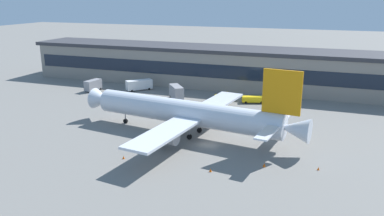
{
  "coord_description": "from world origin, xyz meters",
  "views": [
    {
      "loc": [
        22.51,
        -71.1,
        29.72
      ],
      "look_at": [
        -6.48,
        8.15,
        5.0
      ],
      "focal_mm": 36.0,
      "sensor_mm": 36.0,
      "label": 1
    }
  ],
  "objects_px": {
    "stair_truck": "(93,85)",
    "fuel_truck": "(139,84)",
    "airliner": "(189,113)",
    "traffic_cone_2": "(124,157)",
    "baggage_tug": "(285,100)",
    "belt_loader": "(254,99)",
    "catering_truck": "(176,92)",
    "traffic_cone_3": "(211,170)",
    "traffic_cone_0": "(264,165)",
    "crew_van": "(224,98)",
    "traffic_cone_1": "(318,169)"
  },
  "relations": [
    {
      "from": "stair_truck",
      "to": "fuel_truck",
      "type": "xyz_separation_m",
      "value": [
        13.4,
        5.79,
        -0.1
      ]
    },
    {
      "from": "airliner",
      "to": "traffic_cone_2",
      "type": "relative_size",
      "value": 92.71
    },
    {
      "from": "fuel_truck",
      "to": "baggage_tug",
      "type": "bearing_deg",
      "value": -0.93
    },
    {
      "from": "airliner",
      "to": "belt_loader",
      "type": "distance_m",
      "value": 32.41
    },
    {
      "from": "stair_truck",
      "to": "traffic_cone_2",
      "type": "bearing_deg",
      "value": -50.6
    },
    {
      "from": "traffic_cone_2",
      "to": "airliner",
      "type": "bearing_deg",
      "value": 66.47
    },
    {
      "from": "fuel_truck",
      "to": "stair_truck",
      "type": "bearing_deg",
      "value": -156.61
    },
    {
      "from": "baggage_tug",
      "to": "catering_truck",
      "type": "height_order",
      "value": "catering_truck"
    },
    {
      "from": "belt_loader",
      "to": "fuel_truck",
      "type": "height_order",
      "value": "fuel_truck"
    },
    {
      "from": "belt_loader",
      "to": "traffic_cone_2",
      "type": "distance_m",
      "value": 50.0
    },
    {
      "from": "fuel_truck",
      "to": "belt_loader",
      "type": "bearing_deg",
      "value": -3.88
    },
    {
      "from": "airliner",
      "to": "traffic_cone_2",
      "type": "distance_m",
      "value": 18.6
    },
    {
      "from": "traffic_cone_3",
      "to": "traffic_cone_0",
      "type": "bearing_deg",
      "value": 31.82
    },
    {
      "from": "baggage_tug",
      "to": "traffic_cone_2",
      "type": "bearing_deg",
      "value": -115.77
    },
    {
      "from": "crew_van",
      "to": "baggage_tug",
      "type": "height_order",
      "value": "crew_van"
    },
    {
      "from": "airliner",
      "to": "stair_truck",
      "type": "relative_size",
      "value": 8.38
    },
    {
      "from": "traffic_cone_1",
      "to": "fuel_truck",
      "type": "bearing_deg",
      "value": 143.67
    },
    {
      "from": "crew_van",
      "to": "baggage_tug",
      "type": "bearing_deg",
      "value": 14.18
    },
    {
      "from": "traffic_cone_2",
      "to": "traffic_cone_3",
      "type": "bearing_deg",
      "value": 0.99
    },
    {
      "from": "stair_truck",
      "to": "traffic_cone_2",
      "type": "relative_size",
      "value": 11.06
    },
    {
      "from": "catering_truck",
      "to": "fuel_truck",
      "type": "xyz_separation_m",
      "value": [
        -16.1,
        6.72,
        -0.41
      ]
    },
    {
      "from": "baggage_tug",
      "to": "belt_loader",
      "type": "xyz_separation_m",
      "value": [
        -8.58,
        -1.84,
        0.07
      ]
    },
    {
      "from": "stair_truck",
      "to": "traffic_cone_3",
      "type": "xyz_separation_m",
      "value": [
        53.64,
        -44.11,
        -1.67
      ]
    },
    {
      "from": "fuel_truck",
      "to": "traffic_cone_2",
      "type": "bearing_deg",
      "value": -65.31
    },
    {
      "from": "catering_truck",
      "to": "stair_truck",
      "type": "bearing_deg",
      "value": 178.2
    },
    {
      "from": "catering_truck",
      "to": "traffic_cone_2",
      "type": "height_order",
      "value": "catering_truck"
    },
    {
      "from": "traffic_cone_0",
      "to": "stair_truck",
      "type": "bearing_deg",
      "value": 147.99
    },
    {
      "from": "traffic_cone_0",
      "to": "crew_van",
      "type": "bearing_deg",
      "value": 115.17
    },
    {
      "from": "stair_truck",
      "to": "traffic_cone_3",
      "type": "bearing_deg",
      "value": -39.43
    },
    {
      "from": "baggage_tug",
      "to": "fuel_truck",
      "type": "xyz_separation_m",
      "value": [
        -46.94,
        0.76,
        0.8
      ]
    },
    {
      "from": "belt_loader",
      "to": "traffic_cone_3",
      "type": "bearing_deg",
      "value": -87.73
    },
    {
      "from": "traffic_cone_1",
      "to": "traffic_cone_3",
      "type": "bearing_deg",
      "value": -157.75
    },
    {
      "from": "airliner",
      "to": "stair_truck",
      "type": "xyz_separation_m",
      "value": [
        -43.65,
        27.94,
        -3.14
      ]
    },
    {
      "from": "traffic_cone_2",
      "to": "traffic_cone_0",
      "type": "bearing_deg",
      "value": 12.25
    },
    {
      "from": "traffic_cone_0",
      "to": "catering_truck",
      "type": "bearing_deg",
      "value": 130.73
    },
    {
      "from": "stair_truck",
      "to": "traffic_cone_2",
      "type": "distance_m",
      "value": 57.49
    },
    {
      "from": "crew_van",
      "to": "traffic_cone_0",
      "type": "height_order",
      "value": "crew_van"
    },
    {
      "from": "airliner",
      "to": "traffic_cone_0",
      "type": "xyz_separation_m",
      "value": [
        18.49,
        -10.9,
        -4.77
      ]
    },
    {
      "from": "catering_truck",
      "to": "fuel_truck",
      "type": "distance_m",
      "value": 17.45
    },
    {
      "from": "baggage_tug",
      "to": "traffic_cone_1",
      "type": "bearing_deg",
      "value": -75.23
    },
    {
      "from": "catering_truck",
      "to": "traffic_cone_2",
      "type": "distance_m",
      "value": 44.08
    },
    {
      "from": "belt_loader",
      "to": "traffic_cone_2",
      "type": "xyz_separation_m",
      "value": [
        -15.29,
        -47.6,
        -0.87
      ]
    },
    {
      "from": "baggage_tug",
      "to": "crew_van",
      "type": "bearing_deg",
      "value": -165.82
    },
    {
      "from": "airliner",
      "to": "fuel_truck",
      "type": "distance_m",
      "value": 45.42
    },
    {
      "from": "airliner",
      "to": "stair_truck",
      "type": "height_order",
      "value": "airliner"
    },
    {
      "from": "crew_van",
      "to": "fuel_truck",
      "type": "relative_size",
      "value": 0.7
    },
    {
      "from": "traffic_cone_1",
      "to": "traffic_cone_2",
      "type": "xyz_separation_m",
      "value": [
        -34.9,
        -7.56,
        0.01
      ]
    },
    {
      "from": "belt_loader",
      "to": "traffic_cone_2",
      "type": "height_order",
      "value": "belt_loader"
    },
    {
      "from": "baggage_tug",
      "to": "catering_truck",
      "type": "xyz_separation_m",
      "value": [
        -30.84,
        -5.96,
        1.21
      ]
    },
    {
      "from": "belt_loader",
      "to": "traffic_cone_2",
      "type": "relative_size",
      "value": 11.77
    }
  ]
}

